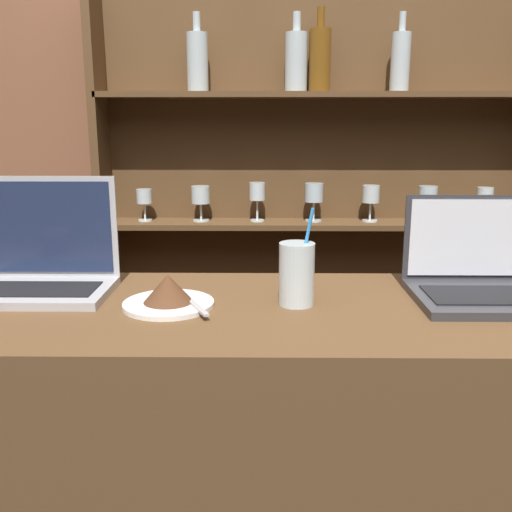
{
  "coord_description": "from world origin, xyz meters",
  "views": [
    {
      "loc": [
        -0.05,
        -0.86,
        1.39
      ],
      "look_at": [
        -0.07,
        0.29,
        1.12
      ],
      "focal_mm": 40.0,
      "sensor_mm": 36.0,
      "label": 1
    }
  ],
  "objects_px": {
    "cake_plate": "(168,294)",
    "water_glass": "(297,274)",
    "laptop_near": "(39,265)",
    "laptop_far": "(481,278)"
  },
  "relations": [
    {
      "from": "cake_plate",
      "to": "water_glass",
      "type": "height_order",
      "value": "water_glass"
    },
    {
      "from": "laptop_near",
      "to": "cake_plate",
      "type": "relative_size",
      "value": 1.75
    },
    {
      "from": "cake_plate",
      "to": "water_glass",
      "type": "distance_m",
      "value": 0.27
    },
    {
      "from": "laptop_far",
      "to": "laptop_near",
      "type": "bearing_deg",
      "value": 178.01
    },
    {
      "from": "laptop_near",
      "to": "cake_plate",
      "type": "bearing_deg",
      "value": -19.26
    },
    {
      "from": "laptop_near",
      "to": "water_glass",
      "type": "xyz_separation_m",
      "value": [
        0.57,
        -0.09,
        0.01
      ]
    },
    {
      "from": "laptop_near",
      "to": "laptop_far",
      "type": "distance_m",
      "value": 0.97
    },
    {
      "from": "laptop_near",
      "to": "laptop_far",
      "type": "bearing_deg",
      "value": -1.99
    },
    {
      "from": "laptop_near",
      "to": "water_glass",
      "type": "relative_size",
      "value": 1.62
    },
    {
      "from": "water_glass",
      "to": "laptop_near",
      "type": "bearing_deg",
      "value": 171.12
    }
  ]
}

